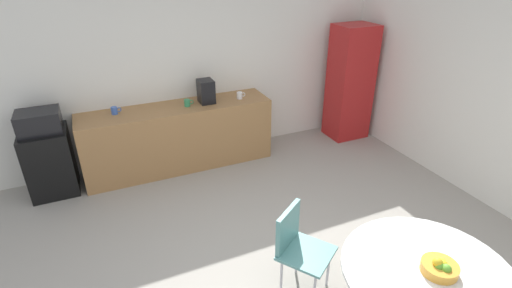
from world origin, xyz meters
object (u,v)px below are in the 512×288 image
at_px(microwave, 39,122).
at_px(mug_red, 115,111).
at_px(locker_cabinet, 350,83).
at_px(chair_teal, 297,242).
at_px(coffee_maker, 206,91).
at_px(mug_white, 187,103).
at_px(fruit_bowl, 440,267).
at_px(mini_fridge, 50,162).
at_px(mug_green, 240,95).
at_px(round_table, 425,282).

xyz_separation_m(microwave, mug_red, (0.86, 0.07, -0.03)).
bearing_deg(locker_cabinet, chair_teal, -133.15).
bearing_deg(coffee_maker, mug_red, 176.67).
bearing_deg(mug_white, fruit_bowl, -75.70).
distance_m(microwave, fruit_bowl, 4.44).
bearing_deg(mini_fridge, locker_cabinet, -1.30).
bearing_deg(coffee_maker, chair_teal, -90.70).
relative_size(microwave, locker_cabinet, 0.27).
bearing_deg(mug_green, fruit_bowl, -87.82).
bearing_deg(mini_fridge, mug_white, -1.23).
height_order(locker_cabinet, mug_green, locker_cabinet).
xyz_separation_m(locker_cabinet, round_table, (-1.79, -3.39, -0.29)).
bearing_deg(mug_green, round_table, -88.65).
height_order(microwave, round_table, microwave).
distance_m(locker_cabinet, round_table, 3.84).
relative_size(locker_cabinet, chair_teal, 2.18).
height_order(mini_fridge, locker_cabinet, locker_cabinet).
relative_size(mug_green, mug_red, 1.00).
height_order(mini_fridge, round_table, mini_fridge).
bearing_deg(locker_cabinet, mug_white, 178.66).
relative_size(locker_cabinet, round_table, 1.46).
bearing_deg(mug_green, mug_red, 176.01).
height_order(microwave, chair_teal, microwave).
bearing_deg(round_table, coffee_maker, 99.11).
bearing_deg(microwave, mug_red, 4.66).
relative_size(round_table, coffee_maker, 3.86).
xyz_separation_m(mini_fridge, chair_teal, (2.04, -2.64, 0.10)).
distance_m(microwave, mug_green, 2.55).
xyz_separation_m(locker_cabinet, mug_green, (-1.87, 0.05, 0.04)).
xyz_separation_m(mini_fridge, round_table, (2.63, -3.49, 0.19)).
relative_size(round_table, mug_green, 9.58).
relative_size(round_table, chair_teal, 1.49).
xyz_separation_m(mug_white, coffee_maker, (0.28, 0.04, 0.11)).
relative_size(mini_fridge, fruit_bowl, 3.25).
bearing_deg(round_table, fruit_bowl, -40.54).
relative_size(fruit_bowl, mug_white, 2.01).
distance_m(mug_green, coffee_maker, 0.49).
xyz_separation_m(mini_fridge, mug_white, (1.79, -0.04, 0.53)).
bearing_deg(round_table, mini_fridge, 127.01).
bearing_deg(mug_red, chair_teal, -66.52).
height_order(round_table, mug_white, mug_white).
relative_size(chair_teal, fruit_bowl, 3.20).
bearing_deg(mug_green, chair_teal, -101.16).
bearing_deg(round_table, locker_cabinet, 62.19).
height_order(mug_white, mug_green, same).
relative_size(round_table, mug_red, 9.58).
xyz_separation_m(fruit_bowl, mug_white, (-0.89, 3.49, 0.17)).
bearing_deg(round_table, mug_green, 91.35).
height_order(mug_green, coffee_maker, coffee_maker).
bearing_deg(mug_red, mug_white, -6.68).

